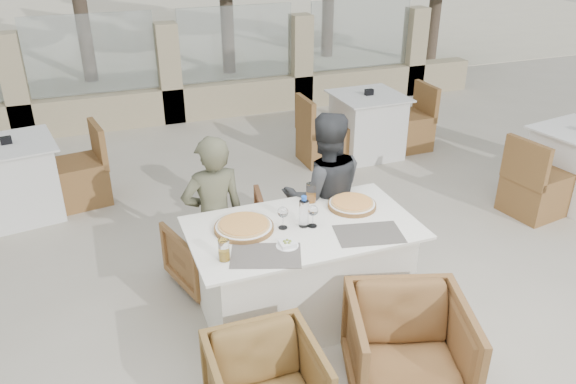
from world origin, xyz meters
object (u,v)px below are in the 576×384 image
object	(u,v)px
pizza_right	(352,204)
bg_table_a	(16,180)
dining_table	(302,272)
bg_table_c	(576,166)
wine_glass_near	(313,215)
armchair_far_right	(297,227)
olive_dish	(287,243)
armchair_far_left	(209,252)
beer_glass_right	(311,193)
wine_glass_centre	(283,216)
armchair_near_right	(407,350)
pizza_left	(244,226)
beer_glass_left	(224,250)
diner_left	(214,218)
water_bottle	(304,211)
diner_right	(324,196)
bg_table_b	(367,125)

from	to	relation	value
pizza_right	bg_table_a	bearing A→B (deg)	137.31
dining_table	bg_table_c	xyz separation A→B (m)	(3.38, 0.78, 0.00)
wine_glass_near	pizza_right	bearing A→B (deg)	22.88
armchair_far_right	olive_dish	bearing A→B (deg)	75.18
armchair_far_right	armchair_far_left	bearing A→B (deg)	15.29
wine_glass_near	beer_glass_right	xyz separation A→B (m)	(0.13, 0.35, -0.02)
wine_glass_centre	wine_glass_near	xyz separation A→B (m)	(0.20, -0.05, 0.00)
armchair_near_right	wine_glass_near	bearing A→B (deg)	123.72
pizza_left	wine_glass_centre	size ratio (longest dim) A/B	2.25
beer_glass_left	diner_left	bearing A→B (deg)	81.51
diner_left	armchair_near_right	bearing A→B (deg)	116.81
dining_table	diner_left	world-z (taller)	diner_left
pizza_right	armchair_near_right	bearing A→B (deg)	-96.89
dining_table	beer_glass_left	xyz separation A→B (m)	(-0.62, -0.21, 0.46)
armchair_near_right	pizza_left	bearing A→B (deg)	142.75
water_bottle	olive_dish	distance (m)	0.31
diner_left	olive_dish	bearing A→B (deg)	110.53
dining_table	olive_dish	size ratio (longest dim) A/B	14.55
dining_table	wine_glass_centre	world-z (taller)	wine_glass_centre
armchair_far_left	diner_right	bearing A→B (deg)	152.32
olive_dish	bg_table_c	bearing A→B (deg)	15.46
olive_dish	armchair_near_right	distance (m)	1.00
wine_glass_centre	armchair_far_right	world-z (taller)	wine_glass_centre
diner_right	diner_left	bearing A→B (deg)	8.76
wine_glass_centre	armchair_far_left	world-z (taller)	wine_glass_centre
pizza_left	armchair_near_right	distance (m)	1.34
armchair_far_left	water_bottle	bearing A→B (deg)	112.56
dining_table	armchair_far_left	bearing A→B (deg)	128.20
pizza_left	water_bottle	size ratio (longest dim) A/B	1.77
pizza_right	wine_glass_centre	size ratio (longest dim) A/B	1.96
wine_glass_near	beer_glass_right	world-z (taller)	wine_glass_near
diner_left	bg_table_c	size ratio (longest dim) A/B	0.81
pizza_right	wine_glass_centre	xyz separation A→B (m)	(-0.59, -0.11, 0.07)
armchair_far_left	bg_table_c	distance (m)	3.92
wine_glass_centre	diner_left	world-z (taller)	diner_left
beer_glass_left	wine_glass_near	bearing A→B (deg)	15.66
diner_left	bg_table_a	xyz separation A→B (m)	(-1.54, 1.93, -0.28)
olive_dish	bg_table_b	distance (m)	3.59
diner_right	armchair_near_right	bearing A→B (deg)	97.76
wine_glass_near	armchair_far_left	bearing A→B (deg)	130.47
pizza_right	armchair_near_right	world-z (taller)	pizza_right
water_bottle	bg_table_b	world-z (taller)	water_bottle
dining_table	diner_right	xyz separation A→B (m)	(0.39, 0.50, 0.32)
armchair_far_right	pizza_left	bearing A→B (deg)	55.21
olive_dish	diner_left	xyz separation A→B (m)	(-0.32, 0.73, -0.13)
diner_left	diner_right	xyz separation A→B (m)	(0.90, -0.02, 0.04)
armchair_far_right	bg_table_a	distance (m)	2.86
bg_table_c	diner_left	bearing A→B (deg)	174.42
armchair_near_right	diner_left	world-z (taller)	diner_left
dining_table	pizza_left	size ratio (longest dim) A/B	3.87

